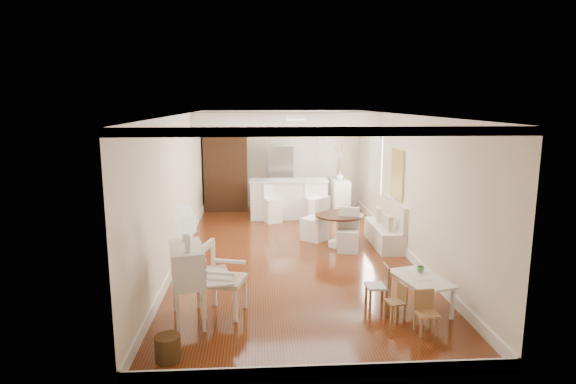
{
  "coord_description": "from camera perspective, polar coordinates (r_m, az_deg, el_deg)",
  "views": [
    {
      "loc": [
        -0.71,
        -9.33,
        3.05
      ],
      "look_at": [
        -0.09,
        0.3,
        1.23
      ],
      "focal_mm": 30.0,
      "sensor_mm": 36.0,
      "label": 1
    }
  ],
  "objects": [
    {
      "name": "slip_chair_far",
      "position": [
        10.71,
        3.21,
        -3.12
      ],
      "size": [
        0.68,
        0.68,
        0.99
      ],
      "primitive_type": "cube",
      "rotation": [
        0.0,
        0.0,
        -2.28
      ],
      "color": "white",
      "rests_on": "ground"
    },
    {
      "name": "pencil_cup",
      "position": [
        7.68,
        15.41,
        -8.81
      ],
      "size": [
        0.14,
        0.14,
        0.09
      ],
      "primitive_type": "imported",
      "rotation": [
        0.0,
        0.0,
        0.22
      ],
      "color": "#60A560",
      "rests_on": "kids_table"
    },
    {
      "name": "breakfast_counter",
      "position": [
        12.71,
        0.06,
        -0.82
      ],
      "size": [
        2.05,
        0.65,
        1.03
      ],
      "primitive_type": "cube",
      "color": "white",
      "rests_on": "ground"
    },
    {
      "name": "fridge",
      "position": [
        13.68,
        0.61,
        1.65
      ],
      "size": [
        0.75,
        0.65,
        1.8
      ],
      "primitive_type": "imported",
      "color": "silver",
      "rests_on": "ground"
    },
    {
      "name": "secretary_bureau",
      "position": [
        6.96,
        -11.8,
        -10.62
      ],
      "size": [
        1.03,
        1.04,
        1.1
      ],
      "primitive_type": "cube",
      "rotation": [
        0.0,
        0.0,
        0.22
      ],
      "color": "silver",
      "rests_on": "ground"
    },
    {
      "name": "branch_vase",
      "position": [
        13.18,
        6.11,
        1.94
      ],
      "size": [
        0.24,
        0.24,
        0.21
      ],
      "primitive_type": "imported",
      "rotation": [
        0.0,
        0.0,
        0.22
      ],
      "color": "silver",
      "rests_on": "sideboard"
    },
    {
      "name": "kids_table",
      "position": [
        7.55,
        15.31,
        -11.51
      ],
      "size": [
        0.83,
        1.11,
        0.49
      ],
      "primitive_type": "cube",
      "rotation": [
        0.0,
        0.0,
        0.26
      ],
      "color": "white",
      "rests_on": "ground"
    },
    {
      "name": "slip_chair_near",
      "position": [
        9.98,
        7.17,
        -4.52
      ],
      "size": [
        0.51,
        0.53,
        0.89
      ],
      "primitive_type": "cube",
      "rotation": [
        0.0,
        0.0,
        -0.24
      ],
      "color": "silver",
      "rests_on": "ground"
    },
    {
      "name": "wicker_basket",
      "position": [
        6.2,
        -14.07,
        -17.5
      ],
      "size": [
        0.38,
        0.38,
        0.31
      ],
      "primitive_type": "cylinder",
      "rotation": [
        0.0,
        0.0,
        0.25
      ],
      "color": "#483016",
      "rests_on": "ground"
    },
    {
      "name": "kids_chair_a",
      "position": [
        7.16,
        12.63,
        -12.53
      ],
      "size": [
        0.3,
        0.3,
        0.52
      ],
      "primitive_type": "cube",
      "rotation": [
        0.0,
        0.0,
        -1.35
      ],
      "color": "olive",
      "rests_on": "ground"
    },
    {
      "name": "kids_chair_b",
      "position": [
        7.49,
        10.46,
        -10.83
      ],
      "size": [
        0.32,
        0.32,
        0.65
      ],
      "primitive_type": "cube",
      "rotation": [
        0.0,
        0.0,
        -1.55
      ],
      "color": "#976644",
      "rests_on": "ground"
    },
    {
      "name": "banquette",
      "position": [
        10.51,
        11.36,
        -3.63
      ],
      "size": [
        0.52,
        1.6,
        0.98
      ],
      "primitive_type": "cube",
      "color": "silver",
      "rests_on": "ground"
    },
    {
      "name": "sideboard",
      "position": [
        13.3,
        6.04,
        -0.52
      ],
      "size": [
        0.48,
        1.02,
        0.96
      ],
      "primitive_type": "cube",
      "rotation": [
        0.0,
        0.0,
        0.04
      ],
      "color": "beige",
      "rests_on": "ground"
    },
    {
      "name": "bar_stool_left",
      "position": [
        12.26,
        -1.82,
        -1.39
      ],
      "size": [
        0.49,
        0.49,
        0.97
      ],
      "primitive_type": "cube",
      "rotation": [
        0.0,
        0.0,
        0.32
      ],
      "color": "white",
      "rests_on": "ground"
    },
    {
      "name": "dining_table",
      "position": [
        10.34,
        6.09,
        -4.52
      ],
      "size": [
        1.27,
        1.27,
        0.7
      ],
      "primitive_type": "cylinder",
      "rotation": [
        0.0,
        0.0,
        0.29
      ],
      "color": "#3F2114",
      "rests_on": "ground"
    },
    {
      "name": "bar_stool_right",
      "position": [
        12.36,
        3.05,
        -1.29
      ],
      "size": [
        0.45,
        0.45,
        0.98
      ],
      "primitive_type": "cube",
      "rotation": [
        0.0,
        0.0,
        0.18
      ],
      "color": "white",
      "rests_on": "ground"
    },
    {
      "name": "pantry_cabinet",
      "position": [
        13.67,
        -7.37,
        2.61
      ],
      "size": [
        1.2,
        0.6,
        2.3
      ],
      "primitive_type": "cube",
      "color": "#381E11",
      "rests_on": "ground"
    },
    {
      "name": "gustavian_armchair",
      "position": [
        7.11,
        -7.57,
        -10.18
      ],
      "size": [
        0.74,
        0.74,
        1.06
      ],
      "primitive_type": "cube",
      "rotation": [
        0.0,
        0.0,
        1.31
      ],
      "color": "white",
      "rests_on": "ground"
    },
    {
      "name": "room",
      "position": [
        9.74,
        0.77,
        4.39
      ],
      "size": [
        9.0,
        9.04,
        2.82
      ],
      "color": "brown",
      "rests_on": "ground"
    },
    {
      "name": "kids_chair_c",
      "position": [
        6.83,
        16.11,
        -13.59
      ],
      "size": [
        0.3,
        0.3,
        0.58
      ],
      "primitive_type": "cube",
      "rotation": [
        0.0,
        0.0,
        0.06
      ],
      "color": "#AD7B4E",
      "rests_on": "ground"
    }
  ]
}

